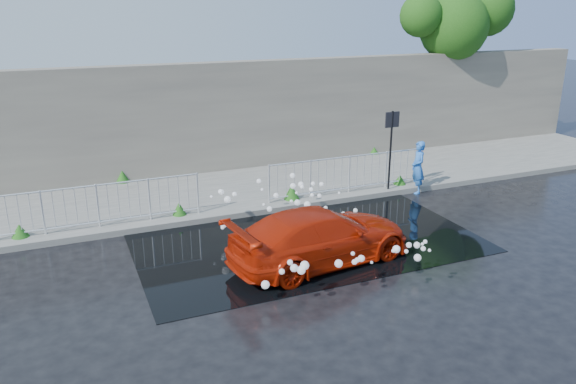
# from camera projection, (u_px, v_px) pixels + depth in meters

# --- Properties ---
(ground) EXTENTS (90.00, 90.00, 0.00)m
(ground) POSITION_uv_depth(u_px,v_px,m) (302.00, 259.00, 12.51)
(ground) COLOR black
(ground) RESTS_ON ground
(pavement) EXTENTS (30.00, 4.00, 0.15)m
(pavement) POSITION_uv_depth(u_px,v_px,m) (234.00, 190.00, 16.85)
(pavement) COLOR #5D5D59
(pavement) RESTS_ON ground
(curb) EXTENTS (30.00, 0.25, 0.16)m
(curb) POSITION_uv_depth(u_px,v_px,m) (257.00, 212.00, 15.10)
(curb) COLOR #5D5D59
(curb) RESTS_ON ground
(retaining_wall) EXTENTS (30.00, 0.60, 3.50)m
(retaining_wall) POSITION_uv_depth(u_px,v_px,m) (212.00, 117.00, 18.20)
(retaining_wall) COLOR #615A52
(retaining_wall) RESTS_ON pavement
(puddle) EXTENTS (8.00, 5.00, 0.01)m
(puddle) POSITION_uv_depth(u_px,v_px,m) (304.00, 238.00, 13.56)
(puddle) COLOR black
(puddle) RESTS_ON ground
(sign_post) EXTENTS (0.45, 0.06, 2.50)m
(sign_post) POSITION_uv_depth(u_px,v_px,m) (391.00, 138.00, 16.21)
(sign_post) COLOR black
(sign_post) RESTS_ON ground
(tree) EXTENTS (4.80, 2.60, 6.22)m
(tree) POSITION_uv_depth(u_px,v_px,m) (459.00, 21.00, 21.05)
(tree) COLOR #332114
(tree) RESTS_ON ground
(railing_left) EXTENTS (5.05, 0.05, 1.10)m
(railing_left) POSITION_uv_depth(u_px,v_px,m) (98.00, 204.00, 13.73)
(railing_left) COLOR silver
(railing_left) RESTS_ON pavement
(railing_right) EXTENTS (5.05, 0.05, 1.10)m
(railing_right) POSITION_uv_depth(u_px,v_px,m) (349.00, 173.00, 16.30)
(railing_right) COLOR silver
(railing_right) RESTS_ON pavement
(weeds) EXTENTS (12.17, 3.93, 0.44)m
(weeds) POSITION_uv_depth(u_px,v_px,m) (229.00, 189.00, 16.17)
(weeds) COLOR #1B4B14
(weeds) RESTS_ON pavement
(water_spray) EXTENTS (3.64, 5.31, 0.89)m
(water_spray) POSITION_uv_depth(u_px,v_px,m) (304.00, 223.00, 12.67)
(water_spray) COLOR white
(water_spray) RESTS_ON ground
(red_car) EXTENTS (4.36, 2.25, 1.21)m
(red_car) POSITION_uv_depth(u_px,v_px,m) (321.00, 236.00, 12.17)
(red_car) COLOR #AC1C06
(red_car) RESTS_ON ground
(person) EXTENTS (0.51, 0.65, 1.58)m
(person) POSITION_uv_depth(u_px,v_px,m) (418.00, 167.00, 16.65)
(person) COLOR blue
(person) RESTS_ON ground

